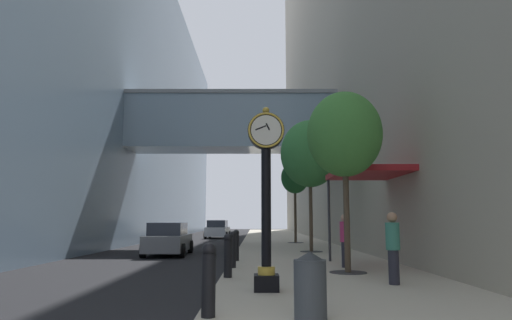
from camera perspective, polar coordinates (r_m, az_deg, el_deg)
name	(u,v)px	position (r m, az deg, el deg)	size (l,w,h in m)	color
ground_plane	(243,245)	(31.59, -1.63, -10.68)	(110.00, 110.00, 0.00)	black
sidewalk_right	(285,242)	(34.63, 3.67, -10.28)	(6.12, 80.00, 0.14)	#BCB29E
building_block_left	(97,85)	(38.25, -19.46, 9.01)	(22.73, 80.00, 24.78)	#758EA8
street_clock	(267,188)	(10.21, 1.46, -3.55)	(0.84, 0.55, 4.16)	black
bollard_nearest	(210,278)	(7.58, -5.85, -14.64)	(0.24, 0.24, 1.18)	black
bollard_third	(229,254)	(12.59, -3.41, -11.85)	(0.24, 0.24, 1.18)	black
bollard_fourth	(234,249)	(15.10, -2.80, -11.15)	(0.24, 0.24, 1.18)	black
bollard_fifth	(237,244)	(17.62, -2.38, -10.64)	(0.24, 0.24, 1.18)	black
street_tree_near	(346,135)	(14.15, 11.31, 3.13)	(2.30, 2.30, 5.50)	#333335
street_tree_mid_near	(311,154)	(22.92, 7.01, 0.77)	(2.96, 2.96, 6.59)	#333335
street_tree_mid_far	(296,178)	(31.64, 5.12, -2.31)	(1.94, 1.94, 5.62)	#333335
trash_bin	(311,284)	(7.46, 7.05, -15.35)	(0.53, 0.53, 1.05)	#383D42
pedestrian_walking	(346,239)	(15.42, 11.40, -9.75)	(0.39, 0.39, 1.76)	#23232D
pedestrian_by_clock	(394,246)	(11.68, 17.13, -10.34)	(0.37, 0.37, 1.74)	#23232D
storefront_awning	(367,175)	(16.40, 13.93, -1.82)	(2.40, 3.60, 3.30)	maroon
car_grey_near	(170,239)	(22.47, -10.87, -9.84)	(2.06, 4.46, 1.57)	slate
car_white_mid	(219,229)	(42.81, -4.71, -8.77)	(2.25, 4.57, 1.67)	silver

